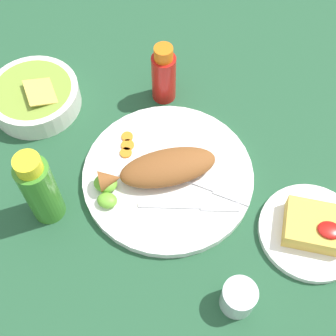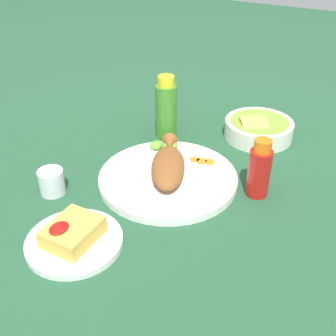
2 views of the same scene
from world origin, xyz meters
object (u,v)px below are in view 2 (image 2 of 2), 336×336
main_plate (168,178)px  hot_sauce_bottle_green (166,109)px  fried_fish (168,165)px  fork_near (145,191)px  salt_cup (52,183)px  guacamole_bowl (259,128)px  hot_sauce_bottle_red (259,170)px  fork_far (132,182)px  side_plate_fries (74,242)px

main_plate → hot_sauce_bottle_green: size_ratio=1.87×
fried_fish → fork_near: (0.09, -0.01, -0.02)m
salt_cup → guacamole_bowl: (-0.48, 0.33, 0.00)m
main_plate → guacamole_bowl: 0.33m
hot_sauce_bottle_red → main_plate: bearing=-75.2°
main_plate → guacamole_bowl: bearing=159.3°
hot_sauce_bottle_green → guacamole_bowl: bearing=115.6°
hot_sauce_bottle_green → guacamole_bowl: hot_sauce_bottle_green is taller
fried_fish → hot_sauce_bottle_red: bearing=75.8°
fork_near → salt_cup: salt_cup is taller
fork_far → guacamole_bowl: (-0.38, 0.18, 0.01)m
fried_fish → salt_cup: (0.17, -0.21, -0.02)m
main_plate → salt_cup: salt_cup is taller
hot_sauce_bottle_red → side_plate_fries: hot_sauce_bottle_red is taller
side_plate_fries → guacamole_bowl: bearing=163.4°
fork_far → guacamole_bowl: 0.42m
guacamole_bowl → side_plate_fries: bearing=-16.6°
hot_sauce_bottle_red → salt_cup: hot_sauce_bottle_red is taller
hot_sauce_bottle_green → salt_cup: bearing=-14.8°
main_plate → fork_far: 0.09m
fork_near → guacamole_bowl: guacamole_bowl is taller
salt_cup → fried_fish: bearing=130.0°
salt_cup → guacamole_bowl: guacamole_bowl is taller
fork_far → hot_sauce_bottle_red: hot_sauce_bottle_red is taller
fork_near → fork_far: bearing=-101.4°
main_plate → side_plate_fries: main_plate is taller
hot_sauce_bottle_green → fork_far: bearing=12.0°
main_plate → hot_sauce_bottle_red: bearing=104.8°
fried_fish → side_plate_fries: fried_fish is taller
hot_sauce_bottle_red → salt_cup: size_ratio=2.39×
guacamole_bowl → hot_sauce_bottle_red: bearing=17.6°
side_plate_fries → salt_cup: bearing=-126.4°
fried_fish → guacamole_bowl: bearing=131.7°
fork_far → guacamole_bowl: guacamole_bowl is taller
main_plate → salt_cup: size_ratio=5.60×
fork_near → hot_sauce_bottle_green: bearing=-149.9°
guacamole_bowl → fork_far: bearing=-25.1°
main_plate → hot_sauce_bottle_green: (-0.20, -0.11, 0.07)m
main_plate → fork_near: 0.08m
hot_sauce_bottle_red → side_plate_fries: bearing=-38.0°
fried_fish → hot_sauce_bottle_green: bearing=-176.4°
main_plate → fried_fish: (-0.01, -0.00, 0.03)m
salt_cup → hot_sauce_bottle_red: bearing=117.8°
hot_sauce_bottle_green → salt_cup: size_ratio=2.99×
fried_fish → side_plate_fries: bearing=-36.7°
salt_cup → side_plate_fries: salt_cup is taller
fried_fish → guacamole_bowl: size_ratio=1.20×
fork_near → salt_cup: (0.08, -0.20, 0.01)m
main_plate → side_plate_fries: bearing=-11.7°
fork_near → side_plate_fries: 0.20m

